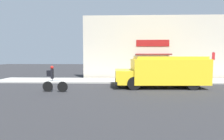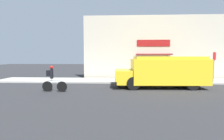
{
  "view_description": "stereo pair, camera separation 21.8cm",
  "coord_description": "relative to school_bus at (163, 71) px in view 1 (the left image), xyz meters",
  "views": [
    {
      "loc": [
        -3.61,
        -13.67,
        2.15
      ],
      "look_at": [
        -4.06,
        -0.2,
        1.1
      ],
      "focal_mm": 28.0,
      "sensor_mm": 36.0,
      "label": 1
    },
    {
      "loc": [
        -3.39,
        -13.66,
        2.15
      ],
      "look_at": [
        -4.06,
        -0.2,
        1.1
      ],
      "focal_mm": 28.0,
      "sensor_mm": 36.0,
      "label": 2
    }
  ],
  "objects": [
    {
      "name": "ground_plane",
      "position": [
        0.45,
        1.46,
        -1.14
      ],
      "size": [
        70.0,
        70.0,
        0.0
      ],
      "primitive_type": "plane",
      "color": "#2B2B2D"
    },
    {
      "name": "storefront",
      "position": [
        0.45,
        4.54,
        1.85
      ],
      "size": [
        13.87,
        0.97,
        5.99
      ],
      "color": "beige",
      "rests_on": "ground_plane"
    },
    {
      "name": "school_bus",
      "position": [
        0.0,
        0.0,
        0.0
      ],
      "size": [
        6.21,
        2.85,
        2.15
      ],
      "rotation": [
        0.0,
        0.0,
        0.03
      ],
      "color": "yellow",
      "rests_on": "ground_plane"
    },
    {
      "name": "sidewalk",
      "position": [
        0.45,
        2.81,
        -1.08
      ],
      "size": [
        28.0,
        2.7,
        0.12
      ],
      "color": "#ADAAA3",
      "rests_on": "ground_plane"
    },
    {
      "name": "trash_bin",
      "position": [
        2.34,
        2.95,
        -0.56
      ],
      "size": [
        0.48,
        0.48,
        0.91
      ],
      "color": "#38383D",
      "rests_on": "sidewalk"
    },
    {
      "name": "cyclist",
      "position": [
        -7.07,
        -1.87,
        -0.37
      ],
      "size": [
        1.57,
        0.21,
        1.59
      ],
      "rotation": [
        0.0,
        0.0,
        -0.05
      ],
      "color": "black",
      "rests_on": "ground_plane"
    },
    {
      "name": "stop_sign_post",
      "position": [
        4.36,
        1.83,
        0.58
      ],
      "size": [
        0.45,
        0.45,
        2.39
      ],
      "color": "slate",
      "rests_on": "sidewalk"
    }
  ]
}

